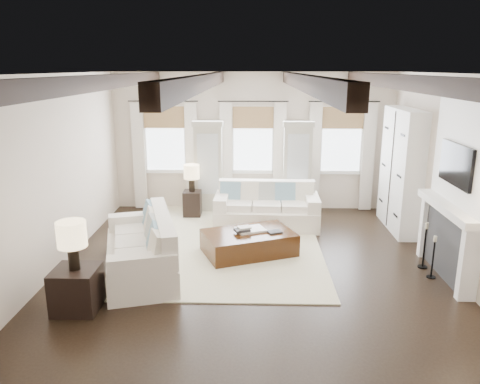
{
  "coord_description": "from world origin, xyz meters",
  "views": [
    {
      "loc": [
        0.0,
        -7.12,
        3.29
      ],
      "look_at": [
        -0.22,
        0.89,
        1.15
      ],
      "focal_mm": 35.0,
      "sensor_mm": 36.0,
      "label": 1
    }
  ],
  "objects_px": {
    "sofa_back": "(267,209)",
    "side_table_front": "(77,289)",
    "ottoman": "(249,243)",
    "side_table_back": "(192,204)",
    "sofa_left": "(144,250)"
  },
  "relations": [
    {
      "from": "side_table_back",
      "to": "ottoman",
      "type": "bearing_deg",
      "value": -59.34
    },
    {
      "from": "sofa_back",
      "to": "side_table_front",
      "type": "bearing_deg",
      "value": -126.78
    },
    {
      "from": "sofa_back",
      "to": "side_table_back",
      "type": "bearing_deg",
      "value": 159.49
    },
    {
      "from": "sofa_left",
      "to": "side_table_back",
      "type": "xyz_separation_m",
      "value": [
        0.41,
        3.05,
        -0.1
      ]
    },
    {
      "from": "ottoman",
      "to": "side_table_front",
      "type": "relative_size",
      "value": 2.59
    },
    {
      "from": "ottoman",
      "to": "sofa_back",
      "type": "bearing_deg",
      "value": 55.2
    },
    {
      "from": "sofa_left",
      "to": "side_table_front",
      "type": "bearing_deg",
      "value": -118.28
    },
    {
      "from": "sofa_back",
      "to": "side_table_front",
      "type": "relative_size",
      "value": 3.62
    },
    {
      "from": "ottoman",
      "to": "side_table_front",
      "type": "distance_m",
      "value": 3.16
    },
    {
      "from": "ottoman",
      "to": "side_table_back",
      "type": "relative_size",
      "value": 2.68
    },
    {
      "from": "ottoman",
      "to": "side_table_back",
      "type": "xyz_separation_m",
      "value": [
        -1.3,
        2.2,
        0.09
      ]
    },
    {
      "from": "sofa_left",
      "to": "ottoman",
      "type": "relative_size",
      "value": 1.57
    },
    {
      "from": "sofa_back",
      "to": "side_table_front",
      "type": "height_order",
      "value": "sofa_back"
    },
    {
      "from": "sofa_left",
      "to": "side_table_back",
      "type": "height_order",
      "value": "sofa_left"
    },
    {
      "from": "side_table_front",
      "to": "side_table_back",
      "type": "height_order",
      "value": "side_table_front"
    }
  ]
}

